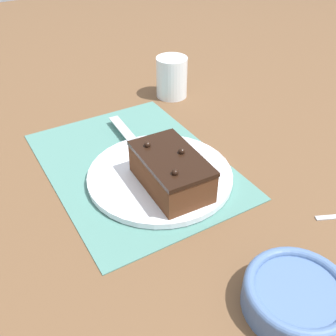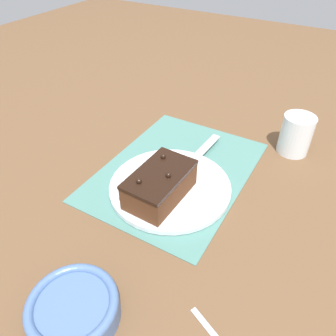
% 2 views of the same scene
% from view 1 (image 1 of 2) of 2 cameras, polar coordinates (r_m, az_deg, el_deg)
% --- Properties ---
extents(ground_plane, '(3.00, 3.00, 0.00)m').
position_cam_1_polar(ground_plane, '(0.83, -4.88, 0.46)').
color(ground_plane, brown).
extents(placemat_woven, '(0.46, 0.34, 0.00)m').
position_cam_1_polar(placemat_woven, '(0.82, -4.89, 0.57)').
color(placemat_woven, slate).
rests_on(placemat_woven, ground_plane).
extents(cake_plate, '(0.29, 0.29, 0.01)m').
position_cam_1_polar(cake_plate, '(0.78, -1.16, -1.06)').
color(cake_plate, white).
rests_on(cake_plate, placemat_woven).
extents(chocolate_cake, '(0.17, 0.11, 0.08)m').
position_cam_1_polar(chocolate_cake, '(0.72, 0.43, -0.42)').
color(chocolate_cake, '#512D19').
rests_on(chocolate_cake, cake_plate).
extents(serving_knife, '(0.22, 0.03, 0.01)m').
position_cam_1_polar(serving_knife, '(0.84, -4.26, 3.15)').
color(serving_knife, slate).
rests_on(serving_knife, cake_plate).
extents(drinking_glass, '(0.08, 0.08, 0.11)m').
position_cam_1_polar(drinking_glass, '(1.08, 0.54, 13.03)').
color(drinking_glass, white).
rests_on(drinking_glass, ground_plane).
extents(small_bowl, '(0.15, 0.15, 0.05)m').
position_cam_1_polar(small_bowl, '(0.59, 18.17, -17.17)').
color(small_bowl, '#4C6B9E').
rests_on(small_bowl, ground_plane).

